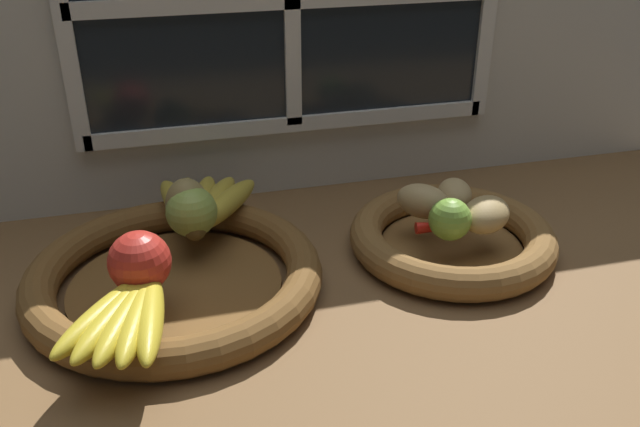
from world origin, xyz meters
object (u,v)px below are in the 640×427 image
Objects in this scene: fruit_bowl_right at (452,238)px; apple_green_back at (192,212)px; apple_red_front at (140,262)px; fruit_bowl_left at (175,276)px; pear_brown at (187,205)px; banana_bunch_front at (128,314)px; potato_oblong at (423,201)px; chili_pepper at (453,226)px; lime_near at (450,219)px; potato_small at (487,215)px; potato_back at (454,194)px; banana_bunch_back at (202,204)px.

apple_green_back reaches higher than fruit_bowl_right.
fruit_bowl_left is at bearing 56.05° from apple_red_front.
fruit_bowl_right is 42.89cm from apple_red_front.
pear_brown reaches higher than banana_bunch_front.
pear_brown reaches higher than potato_oblong.
chili_pepper is (37.18, -2.22, 3.27)cm from fruit_bowl_left.
apple_green_back is at bearing 163.38° from lime_near.
potato_small is at bearing 6.67° from lime_near.
potato_back is (-1.18, 7.47, -0.21)cm from potato_small.
potato_back is (37.53, -2.96, -1.68)cm from pear_brown.
apple_green_back is 37.16cm from potato_back.
banana_bunch_front is 2.37× the size of potato_oblong.
chili_pepper is (42.57, 10.27, -0.69)cm from banana_bunch_front.
pear_brown is 32.37cm from potato_oblong.
fruit_bowl_left is 14.16cm from banana_bunch_front.
pear_brown is at bearing 107.32° from apple_green_back.
pear_brown is 0.98× the size of potato_oblong.
fruit_bowl_left is 2.06× the size of banana_bunch_front.
pear_brown is at bearing 67.59° from banana_bunch_front.
fruit_bowl_right is at bearing 0.00° from fruit_bowl_left.
banana_bunch_front is 43.80cm from chili_pepper.
fruit_bowl_left is at bearing 180.00° from fruit_bowl_right.
fruit_bowl_left is 40.78cm from potato_back.
apple_green_back reaches higher than chili_pepper.
fruit_bowl_right is (38.33, 0.00, 0.01)cm from fruit_bowl_left.
pear_brown is 0.43× the size of banana_bunch_back.
banana_bunch_back is 2.28× the size of potato_oblong.
potato_oblong is (32.03, -4.53, -1.35)cm from pear_brown.
potato_back is at bearing -11.40° from banana_bunch_back.
banana_bunch_front is at bearing -159.23° from potato_oblong.
potato_oblong is (38.55, 8.34, -1.22)cm from apple_red_front.
lime_near is at bearing -123.69° from fruit_bowl_right.
apple_red_front reaches higher than apple_green_back.
lime_near is at bearing -173.33° from potato_small.
fruit_bowl_right is 1.57× the size of banana_bunch_front.
lime_near reaches higher than fruit_bowl_left.
banana_bunch_front is at bearing -168.11° from lime_near.
apple_red_front reaches higher than potato_small.
apple_red_front is 0.71× the size of chili_pepper.
pear_brown is 0.73× the size of chili_pepper.
pear_brown reaches higher than chili_pepper.
potato_small is (38.29, -9.07, -1.10)cm from apple_green_back.
apple_red_front is 1.28× the size of lime_near.
fruit_bowl_right is 2.79× the size of chili_pepper.
chili_pepper is (32.14, -13.65, -0.83)cm from banana_bunch_back.
fruit_bowl_right is 5.07× the size of lime_near.
potato_small is at bearing -81.03° from potato_back.
banana_bunch_back is 2.55× the size of potato_back.
fruit_bowl_right is 1.63× the size of banana_bunch_back.
banana_bunch_front is 47.79cm from potato_small.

